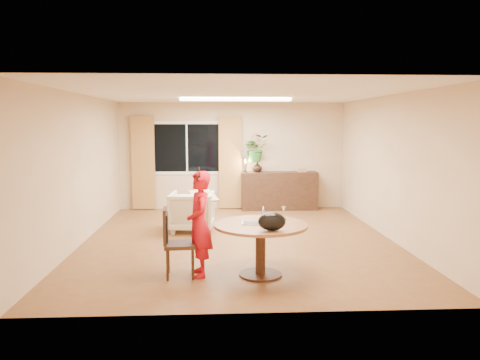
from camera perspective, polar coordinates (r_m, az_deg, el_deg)
The scene contains 24 objects.
floor at distance 8.47m, azimuth -0.17°, elevation -7.37°, with size 6.50×6.50×0.00m, color brown.
ceiling at distance 8.23m, azimuth -0.18°, elevation 10.47°, with size 6.50×6.50×0.00m, color white.
wall_back at distance 11.48m, azimuth -0.98°, elevation 2.96°, with size 5.50×5.50×0.00m, color tan.
wall_left at distance 8.56m, azimuth -18.89°, elevation 1.25°, with size 6.50×6.50×0.00m, color tan.
wall_right at distance 8.82m, azimuth 17.97°, elevation 1.43°, with size 6.50×6.50×0.00m, color tan.
window at distance 11.47m, azimuth -6.49°, elevation 3.91°, with size 1.70×0.03×1.30m.
curtain_left at distance 11.53m, azimuth -11.71°, elevation 2.06°, with size 0.55×0.08×2.25m, color olive.
curtain_right at distance 11.40m, azimuth -1.21°, elevation 2.15°, with size 0.55×0.08×2.25m, color olive.
ceiling_panel at distance 9.42m, azimuth -0.55°, elevation 9.80°, with size 2.20×0.35×0.05m, color white.
dining_table at distance 6.44m, azimuth 2.53°, elevation -6.71°, with size 1.28×1.28×0.73m.
dining_chair at distance 6.48m, azimuth -7.32°, elevation -7.57°, with size 0.46×0.42×0.95m, color black, non-canonical shape.
child at distance 6.43m, azimuth -4.96°, elevation -5.36°, with size 0.35×0.53×1.45m, color red.
laptop at distance 6.40m, azimuth 1.67°, elevation -4.32°, with size 0.35×0.23×0.23m, color #B7B7BC, non-canonical shape.
tumbler at distance 6.69m, azimuth 2.96°, elevation -4.38°, with size 0.07×0.07×0.11m, color white, non-canonical shape.
wine_glass at distance 6.67m, azimuth 5.35°, elevation -4.02°, with size 0.07×0.07×0.20m, color white, non-canonical shape.
pot_lid at distance 6.70m, azimuth 4.61°, elevation -4.66°, with size 0.24×0.24×0.04m, color white, non-canonical shape.
handbag at distance 5.98m, azimuth 3.91°, elevation -5.09°, with size 0.36×0.21×0.24m, color black, non-canonical shape.
armchair at distance 9.20m, azimuth -5.88°, elevation -3.81°, with size 0.82×0.85×0.77m, color beige.
throw at distance 9.03m, azimuth -4.49°, elevation -1.42°, with size 0.45×0.55×0.03m, color beige, non-canonical shape.
sideboard at distance 11.43m, azimuth 4.80°, elevation -1.32°, with size 1.84×0.45×0.92m, color black.
vase at distance 11.30m, azimuth 2.12°, elevation 1.59°, with size 0.24×0.24×0.25m, color black.
bouquet at distance 11.27m, azimuth 1.91°, elevation 3.89°, with size 0.59×0.51×0.66m, color #2E5D23.
book_stack at distance 11.46m, azimuth 7.58°, elevation 1.21°, with size 0.22×0.16×0.09m, color #8A6146, non-canonical shape.
desk_lamp at distance 11.22m, azimuth 0.65°, elevation 1.87°, with size 0.15×0.15×0.37m, color black, non-canonical shape.
Camera 1 is at (-0.41, -8.20, 2.09)m, focal length 35.00 mm.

